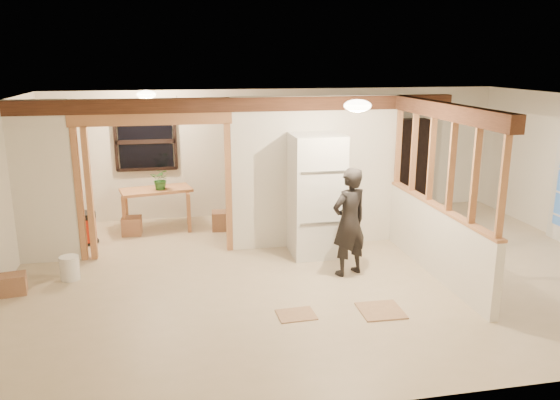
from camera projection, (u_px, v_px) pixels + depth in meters
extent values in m
cube|color=#C8B195|center=(322.00, 271.00, 8.17)|extent=(9.00, 6.50, 0.01)
cube|color=white|center=(325.00, 102.00, 7.54)|extent=(9.00, 6.50, 0.01)
cube|color=silver|center=(280.00, 152.00, 10.94)|extent=(9.00, 0.01, 2.50)
cube|color=silver|center=(423.00, 275.00, 4.77)|extent=(9.00, 0.01, 2.50)
cube|color=silver|center=(43.00, 183.00, 8.23)|extent=(0.90, 0.12, 2.50)
cube|color=silver|center=(315.00, 172.00, 9.03)|extent=(2.80, 0.12, 2.50)
cube|color=#B67A4D|center=(155.00, 188.00, 8.58)|extent=(2.46, 0.14, 2.20)
cube|color=#4E2B1A|center=(242.00, 104.00, 8.52)|extent=(7.00, 0.18, 0.22)
cube|color=#4E2B1A|center=(445.00, 111.00, 7.49)|extent=(0.18, 3.30, 0.22)
cube|color=silver|center=(435.00, 241.00, 7.96)|extent=(0.12, 3.20, 1.00)
cube|color=#B67A4D|center=(441.00, 162.00, 7.67)|extent=(0.14, 3.20, 1.32)
cube|color=black|center=(146.00, 142.00, 10.30)|extent=(1.12, 0.10, 1.10)
ellipsoid|color=#FFEABF|center=(358.00, 106.00, 7.12)|extent=(0.36, 0.36, 0.16)
ellipsoid|color=#FFEABF|center=(146.00, 95.00, 9.26)|extent=(0.32, 0.32, 0.14)
ellipsoid|color=#FFD88C|center=(178.00, 116.00, 8.76)|extent=(0.07, 0.07, 0.07)
cube|color=silver|center=(316.00, 195.00, 8.66)|extent=(0.80, 0.78, 1.94)
imported|color=black|center=(349.00, 222.00, 7.85)|extent=(0.68, 0.57, 1.60)
cube|color=#B67A4D|center=(157.00, 209.00, 10.00)|extent=(1.34, 0.86, 0.78)
imported|color=#35722B|center=(161.00, 179.00, 9.79)|extent=(0.41, 0.37, 0.38)
cylinder|color=#A11C08|center=(85.00, 228.00, 9.29)|extent=(0.54, 0.54, 0.55)
cube|color=black|center=(403.00, 165.00, 11.28)|extent=(0.94, 0.31, 1.88)
cylinder|color=silver|center=(70.00, 268.00, 7.80)|extent=(0.33, 0.33, 0.34)
cube|color=#936447|center=(223.00, 221.00, 10.08)|extent=(0.43, 0.37, 0.34)
cube|color=#936447|center=(132.00, 226.00, 9.80)|extent=(0.35, 0.35, 0.32)
cube|color=#936447|center=(13.00, 284.00, 7.33)|extent=(0.38, 0.33, 0.27)
cube|color=tan|center=(381.00, 311.00, 6.85)|extent=(0.54, 0.54, 0.02)
cube|color=tan|center=(296.00, 315.00, 6.75)|extent=(0.48, 0.39, 0.01)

